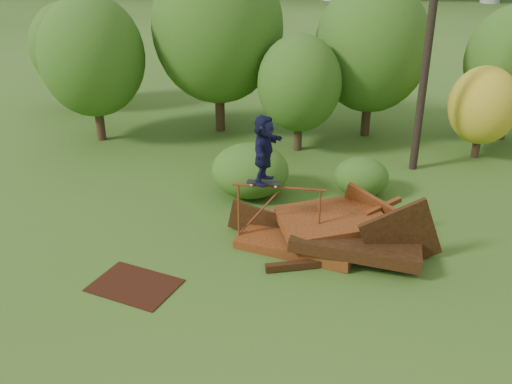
# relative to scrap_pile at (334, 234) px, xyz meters

# --- Properties ---
(ground) EXTENTS (240.00, 240.00, 0.00)m
(ground) POSITION_rel_scrap_pile_xyz_m (-1.31, -2.16, -0.42)
(ground) COLOR #2D5116
(ground) RESTS_ON ground
(scrap_pile) EXTENTS (5.89, 3.28, 2.27)m
(scrap_pile) POSITION_rel_scrap_pile_xyz_m (0.00, 0.00, 0.00)
(scrap_pile) COLOR #451B0C
(scrap_pile) RESTS_ON ground
(grind_rail) EXTENTS (2.47, 0.11, 1.80)m
(grind_rail) POSITION_rel_scrap_pile_xyz_m (-1.50, -0.15, 0.85)
(grind_rail) COLOR brown
(grind_rail) RESTS_ON ground
(skateboard) EXTENTS (0.90, 0.26, 0.09)m
(skateboard) POSITION_rel_scrap_pile_xyz_m (-1.91, -0.14, 1.45)
(skateboard) COLOR black
(skateboard) RESTS_ON grind_rail
(skater) EXTENTS (0.81, 1.75, 1.82)m
(skater) POSITION_rel_scrap_pile_xyz_m (-1.91, -0.14, 2.38)
(skater) COLOR #131435
(skater) RESTS_ON skateboard
(flat_plate) EXTENTS (2.35, 1.97, 0.03)m
(flat_plate) POSITION_rel_scrap_pile_xyz_m (-4.76, -2.55, -0.41)
(flat_plate) COLOR black
(flat_plate) RESTS_ON ground
(tree_0) EXTENTS (4.07, 4.07, 5.74)m
(tree_0) POSITION_rel_scrap_pile_xyz_m (-9.60, 7.40, 2.97)
(tree_0) COLOR black
(tree_0) RESTS_ON ground
(tree_1) EXTENTS (5.27, 5.27, 7.33)m
(tree_1) POSITION_rel_scrap_pile_xyz_m (-5.00, 9.28, 3.87)
(tree_1) COLOR black
(tree_1) RESTS_ON ground
(tree_2) EXTENTS (3.17, 3.17, 4.46)m
(tree_2) POSITION_rel_scrap_pile_xyz_m (-1.55, 7.36, 2.21)
(tree_2) COLOR black
(tree_2) RESTS_ON ground
(tree_3) EXTENTS (4.50, 4.50, 6.25)m
(tree_3) POSITION_rel_scrap_pile_xyz_m (1.12, 9.51, 3.23)
(tree_3) COLOR black
(tree_3) RESTS_ON ground
(tree_4) EXTENTS (2.51, 2.51, 3.46)m
(tree_4) POSITION_rel_scrap_pile_xyz_m (5.19, 7.54, 1.59)
(tree_4) COLOR black
(tree_4) RESTS_ON ground
(tree_6) EXTENTS (3.55, 3.55, 4.96)m
(tree_6) POSITION_rel_scrap_pile_xyz_m (-12.47, 11.48, 2.49)
(tree_6) COLOR black
(tree_6) RESTS_ON ground
(shrub_left) EXTENTS (2.49, 2.30, 1.72)m
(shrub_left) POSITION_rel_scrap_pile_xyz_m (-2.75, 2.99, 0.44)
(shrub_left) COLOR #214A13
(shrub_left) RESTS_ON ground
(shrub_right) EXTENTS (1.76, 1.61, 1.24)m
(shrub_right) POSITION_rel_scrap_pile_xyz_m (0.79, 3.55, 0.20)
(shrub_right) COLOR #214A13
(shrub_right) RESTS_ON ground
(utility_pole) EXTENTS (1.40, 0.28, 10.74)m
(utility_pole) POSITION_rel_scrap_pile_xyz_m (2.74, 6.04, 5.02)
(utility_pole) COLOR black
(utility_pole) RESTS_ON ground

